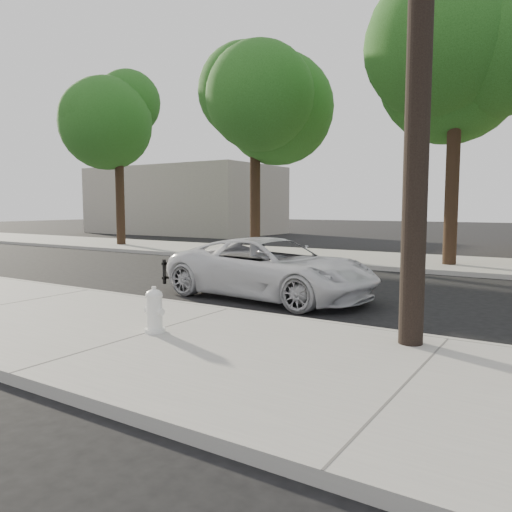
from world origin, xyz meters
TOP-DOWN VIEW (x-y plane):
  - ground at (0.00, 0.00)m, footprint 120.00×120.00m
  - near_sidewalk at (0.00, -4.30)m, footprint 90.00×4.40m
  - far_sidewalk at (0.00, 8.50)m, footprint 90.00×5.00m
  - curb_near at (0.00, -2.10)m, footprint 90.00×0.12m
  - building_far at (-20.00, 20.00)m, footprint 14.00×8.00m
  - utility_pole at (3.60, -2.70)m, footprint 1.40×0.34m
  - tree_a at (-13.80, 7.85)m, footprint 4.65×4.50m
  - tree_b at (-5.81, 8.06)m, footprint 4.34×4.20m
  - tree_c at (2.22, 7.64)m, footprint 4.96×4.80m
  - police_cruiser at (-0.29, -0.05)m, footprint 5.14×2.73m
  - fire_hydrant at (0.08, -4.19)m, footprint 0.35×0.32m

SIDE VIEW (x-z plane):
  - ground at x=0.00m, z-range 0.00..0.00m
  - near_sidewalk at x=0.00m, z-range 0.00..0.15m
  - far_sidewalk at x=0.00m, z-range 0.00..0.15m
  - curb_near at x=0.00m, z-range -0.01..0.15m
  - fire_hydrant at x=0.08m, z-range 0.14..0.81m
  - police_cruiser at x=-0.29m, z-range 0.00..1.38m
  - building_far at x=-20.00m, z-range 0.00..5.00m
  - utility_pole at x=3.60m, z-range 0.20..9.20m
  - tree_b at x=-5.81m, z-range 1.93..10.38m
  - tree_a at x=-13.80m, z-range 2.03..11.03m
  - tree_c at x=2.22m, z-range 2.13..11.68m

